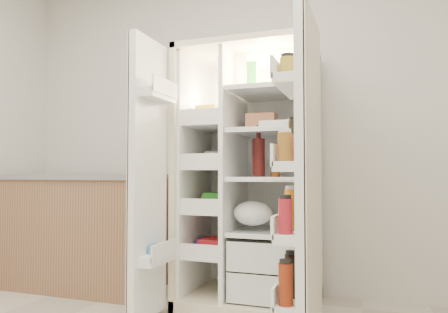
% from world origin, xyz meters
% --- Properties ---
extents(wall_back, '(4.00, 0.02, 2.70)m').
position_xyz_m(wall_back, '(0.00, 2.00, 1.35)').
color(wall_back, silver).
rests_on(wall_back, floor).
extents(refrigerator, '(0.92, 0.70, 1.80)m').
position_xyz_m(refrigerator, '(0.17, 1.65, 0.74)').
color(refrigerator, beige).
rests_on(refrigerator, floor).
extents(freezer_door, '(0.15, 0.40, 1.72)m').
position_xyz_m(freezer_door, '(-0.35, 1.05, 0.89)').
color(freezer_door, white).
rests_on(freezer_door, floor).
extents(fridge_door, '(0.17, 0.58, 1.72)m').
position_xyz_m(fridge_door, '(0.63, 0.96, 0.87)').
color(fridge_door, white).
rests_on(fridge_door, floor).
extents(kitchen_counter, '(1.25, 0.67, 0.91)m').
position_xyz_m(kitchen_counter, '(-1.25, 1.62, 0.46)').
color(kitchen_counter, '#986B4C').
rests_on(kitchen_counter, floor).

